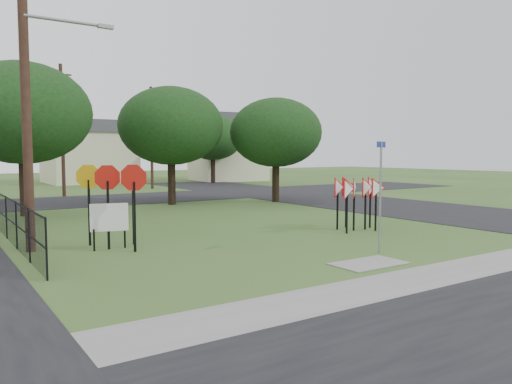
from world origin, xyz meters
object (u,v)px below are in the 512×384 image
at_px(stop_sign_cluster, 116,186).
at_px(yield_sign_cluster, 357,190).
at_px(street_name_sign, 380,190).
at_px(info_board, 109,219).

height_order(stop_sign_cluster, yield_sign_cluster, stop_sign_cluster).
height_order(street_name_sign, yield_sign_cluster, street_name_sign).
bearing_deg(info_board, yield_sign_cluster, -8.37).
bearing_deg(yield_sign_cluster, info_board, 171.63).
distance_m(stop_sign_cluster, info_board, 1.05).
xyz_separation_m(stop_sign_cluster, info_board, (-0.28, -0.19, -0.99)).
bearing_deg(street_name_sign, stop_sign_cluster, 140.41).
bearing_deg(stop_sign_cluster, info_board, -145.67).
height_order(street_name_sign, stop_sign_cluster, street_name_sign).
xyz_separation_m(street_name_sign, yield_sign_cluster, (2.68, 3.64, -0.32)).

